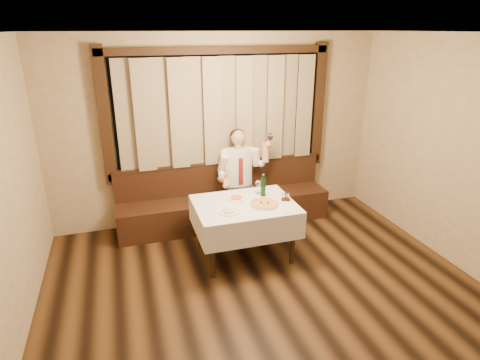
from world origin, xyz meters
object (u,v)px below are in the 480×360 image
object	(u,v)px
green_bottle	(263,187)
seated_man	(240,171)
banquette	(224,204)
cruet_caddy	(286,198)
dining_table	(245,211)
pasta_red	(236,197)
pasta_cream	(229,210)
pizza	(264,204)

from	to	relation	value
green_bottle	seated_man	distance (m)	0.78
banquette	cruet_caddy	size ratio (longest dim) A/B	26.83
dining_table	pasta_red	world-z (taller)	pasta_red
banquette	pasta_red	bearing A→B (deg)	-94.04
banquette	dining_table	size ratio (longest dim) A/B	2.52
banquette	pasta_cream	distance (m)	1.34
pasta_red	seated_man	size ratio (longest dim) A/B	0.17
pasta_cream	green_bottle	world-z (taller)	green_bottle
pizza	seated_man	bearing A→B (deg)	89.50
seated_man	pizza	bearing A→B (deg)	-90.50
green_bottle	seated_man	bearing A→B (deg)	96.00
pasta_cream	seated_man	xyz separation A→B (m)	(0.49, 1.14, 0.05)
pizza	green_bottle	world-z (taller)	green_bottle
banquette	cruet_caddy	xyz separation A→B (m)	(0.53, -1.10, 0.49)
pizza	green_bottle	distance (m)	0.32
cruet_caddy	seated_man	distance (m)	1.05
pasta_red	seated_man	xyz separation A→B (m)	(0.29, 0.77, 0.05)
pizza	seated_man	size ratio (longest dim) A/B	0.25
pasta_cream	green_bottle	bearing A→B (deg)	32.44
dining_table	pasta_cream	xyz separation A→B (m)	(-0.26, -0.20, 0.14)
dining_table	seated_man	size ratio (longest dim) A/B	0.87
pizza	green_bottle	size ratio (longest dim) A/B	1.22
pasta_red	cruet_caddy	bearing A→B (deg)	-21.82
pizza	cruet_caddy	world-z (taller)	cruet_caddy
pizza	cruet_caddy	bearing A→B (deg)	9.60
pasta_cream	seated_man	world-z (taller)	seated_man
pizza	pasta_red	size ratio (longest dim) A/B	1.51
banquette	pasta_red	xyz separation A→B (m)	(-0.06, -0.86, 0.48)
green_bottle	cruet_caddy	xyz separation A→B (m)	(0.22, -0.23, -0.09)
banquette	seated_man	xyz separation A→B (m)	(0.23, -0.09, 0.53)
pasta_red	pasta_cream	world-z (taller)	pasta_cream
banquette	pizza	bearing A→B (deg)	-79.24
dining_table	pizza	size ratio (longest dim) A/B	3.43
banquette	cruet_caddy	distance (m)	1.31
green_bottle	cruet_caddy	world-z (taller)	green_bottle
banquette	pizza	xyz separation A→B (m)	(0.22, -1.15, 0.46)
pizza	pasta_cream	world-z (taller)	pasta_cream
pasta_cream	pizza	bearing A→B (deg)	9.12
pizza	seated_man	distance (m)	1.06
dining_table	cruet_caddy	distance (m)	0.55
dining_table	cruet_caddy	size ratio (longest dim) A/B	10.65
dining_table	pizza	distance (m)	0.28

